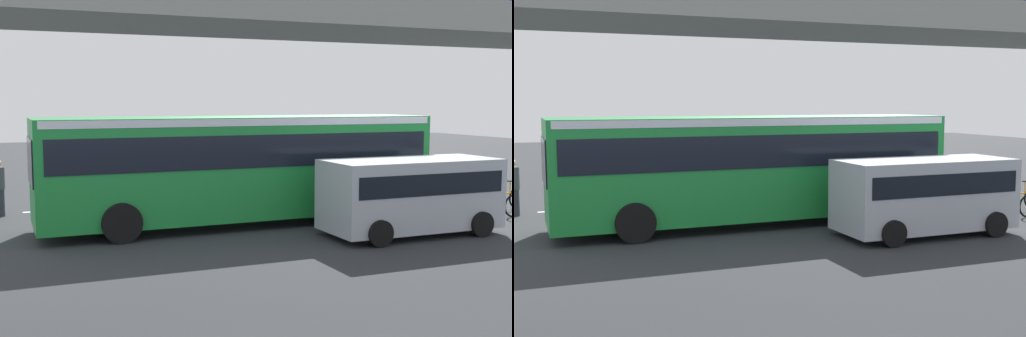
{
  "view_description": "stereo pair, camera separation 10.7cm",
  "coord_description": "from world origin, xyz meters",
  "views": [
    {
      "loc": [
        5.71,
        18.62,
        3.63
      ],
      "look_at": [
        -1.43,
        1.11,
        1.6
      ],
      "focal_mm": 44.87,
      "sensor_mm": 36.0,
      "label": 1
    },
    {
      "loc": [
        5.61,
        18.66,
        3.63
      ],
      "look_at": [
        -1.43,
        1.11,
        1.6
      ],
      "focal_mm": 44.87,
      "sensor_mm": 36.0,
      "label": 2
    }
  ],
  "objects": [
    {
      "name": "ground",
      "position": [
        0.0,
        0.0,
        0.0
      ],
      "size": [
        80.0,
        80.0,
        0.0
      ],
      "primitive_type": "plane",
      "color": "#2D3033"
    },
    {
      "name": "city_bus",
      "position": [
        -0.84,
        1.26,
        1.88
      ],
      "size": [
        11.54,
        2.85,
        3.15
      ],
      "color": "#1E8C38",
      "rests_on": "ground"
    },
    {
      "name": "parked_van",
      "position": [
        -4.6,
        4.39,
        1.18
      ],
      "size": [
        4.8,
        2.17,
        2.05
      ],
      "color": "#B7BCC6",
      "rests_on": "ground"
    },
    {
      "name": "bicycle_orange",
      "position": [
        -9.95,
        2.25,
        0.37
      ],
      "size": [
        1.77,
        0.44,
        0.96
      ],
      "color": "black",
      "rests_on": "ground"
    },
    {
      "name": "pedestrian",
      "position": [
        5.69,
        -2.71,
        0.89
      ],
      "size": [
        0.38,
        0.38,
        1.79
      ],
      "color": "#2D2D38",
      "rests_on": "ground"
    },
    {
      "name": "traffic_sign",
      "position": [
        -4.22,
        -3.26,
        1.89
      ],
      "size": [
        0.08,
        0.6,
        2.8
      ],
      "color": "slate",
      "rests_on": "ground"
    },
    {
      "name": "lane_dash_leftmost",
      "position": [
        -4.0,
        -3.17,
        0.0
      ],
      "size": [
        2.0,
        0.2,
        0.01
      ],
      "primitive_type": "cube",
      "color": "silver",
      "rests_on": "ground"
    },
    {
      "name": "lane_dash_left",
      "position": [
        0.0,
        -3.17,
        0.0
      ],
      "size": [
        2.0,
        0.2,
        0.01
      ],
      "primitive_type": "cube",
      "color": "silver",
      "rests_on": "ground"
    },
    {
      "name": "lane_dash_centre",
      "position": [
        4.0,
        -3.17,
        0.0
      ],
      "size": [
        2.0,
        0.2,
        0.01
      ],
      "primitive_type": "cube",
      "color": "silver",
      "rests_on": "ground"
    },
    {
      "name": "pedestrian_overpass",
      "position": [
        0.0,
        9.23,
        4.58
      ],
      "size": [
        24.44,
        2.6,
        6.3
      ],
      "color": "gray",
      "rests_on": "ground"
    }
  ]
}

